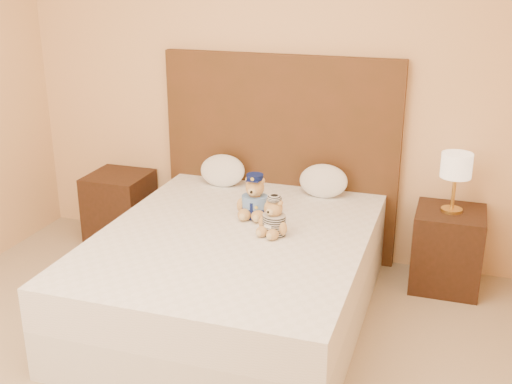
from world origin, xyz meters
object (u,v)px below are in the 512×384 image
at_px(nightstand_left, 120,207).
at_px(nightstand_right, 447,249).
at_px(teddy_prisoner, 274,216).
at_px(lamp, 456,168).
at_px(bed, 234,274).
at_px(teddy_police, 255,196).
at_px(pillow_right, 323,179).
at_px(pillow_left, 222,169).

xyz_separation_m(nightstand_left, nightstand_right, (2.50, 0.00, 0.00)).
bearing_deg(teddy_prisoner, lamp, 54.92).
bearing_deg(teddy_prisoner, bed, -145.71).
bearing_deg(teddy_police, pillow_right, 57.17).
distance_m(nightstand_left, pillow_left, 0.95).
bearing_deg(lamp, pillow_right, 178.04).
distance_m(nightstand_right, pillow_right, 0.96).
relative_size(nightstand_left, teddy_police, 1.92).
relative_size(pillow_left, pillow_right, 1.00).
bearing_deg(teddy_police, nightstand_right, 21.82).
bearing_deg(teddy_police, teddy_prisoner, -50.42).
relative_size(nightstand_left, teddy_prisoner, 2.33).
xyz_separation_m(bed, teddy_prisoner, (0.24, 0.07, 0.39)).
relative_size(nightstand_right, pillow_left, 1.60).
bearing_deg(teddy_police, pillow_left, 128.43).
bearing_deg(nightstand_left, lamp, 0.00).
height_order(nightstand_right, teddy_prisoner, teddy_prisoner).
relative_size(nightstand_left, lamp, 1.38).
height_order(nightstand_right, pillow_right, pillow_right).
relative_size(teddy_police, pillow_right, 0.84).
distance_m(bed, nightstand_left, 1.48).
bearing_deg(bed, nightstand_right, 32.62).
xyz_separation_m(teddy_prisoner, pillow_left, (-0.62, 0.76, 0.00)).
distance_m(bed, nightstand_right, 1.48).
bearing_deg(pillow_left, bed, -65.07).
distance_m(lamp, teddy_prisoner, 1.26).
bearing_deg(pillow_left, lamp, -1.05).
bearing_deg(teddy_police, bed, -97.77).
bearing_deg(teddy_police, nightstand_left, 158.46).
relative_size(bed, teddy_prisoner, 8.47).
bearing_deg(nightstand_left, pillow_left, 1.99).
xyz_separation_m(lamp, pillow_left, (-1.64, 0.03, -0.18)).
bearing_deg(bed, lamp, 32.62).
relative_size(bed, teddy_police, 6.98).
distance_m(lamp, pillow_right, 0.90).
distance_m(bed, teddy_police, 0.52).
bearing_deg(nightstand_left, pillow_right, 1.06).
height_order(nightstand_right, lamp, lamp).
distance_m(bed, pillow_left, 1.00).
xyz_separation_m(bed, nightstand_right, (1.25, 0.80, -0.00)).
xyz_separation_m(nightstand_left, pillow_left, (0.86, 0.03, 0.40)).
distance_m(pillow_left, pillow_right, 0.76).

